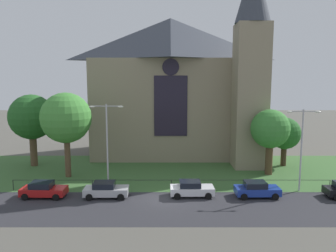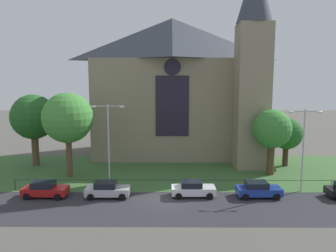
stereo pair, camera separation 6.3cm
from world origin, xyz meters
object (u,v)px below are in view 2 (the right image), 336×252
at_px(streetlamp_far, 304,140).
at_px(parked_car_white, 193,189).
at_px(parked_car_blue, 258,189).
at_px(tree_left_near, 68,118).
at_px(streetlamp_near, 108,137).
at_px(church_building, 177,86).
at_px(tree_right_far, 286,134).
at_px(tree_right_near, 272,130).
at_px(parked_car_red, 45,189).
at_px(parked_car_silver, 107,190).
at_px(tree_left_far, 34,117).

bearing_deg(streetlamp_far, parked_car_white, -172.10).
bearing_deg(parked_car_blue, tree_left_near, 160.37).
distance_m(streetlamp_near, parked_car_white, 9.74).
relative_size(church_building, parked_car_blue, 6.14).
bearing_deg(tree_left_near, tree_right_far, 10.65).
relative_size(tree_right_far, parked_car_white, 1.49).
distance_m(tree_right_near, streetlamp_far, 6.16).
bearing_deg(tree_right_far, tree_right_near, -128.07).
xyz_separation_m(tree_right_near, streetlamp_far, (1.33, -6.01, -0.10)).
relative_size(streetlamp_far, parked_car_red, 1.96).
bearing_deg(parked_car_silver, streetlamp_far, 4.17).
distance_m(tree_left_far, streetlamp_near, 15.25).
distance_m(tree_left_near, parked_car_white, 16.49).
distance_m(church_building, streetlamp_far, 21.42).
relative_size(tree_left_far, parked_car_red, 2.19).
distance_m(tree_left_near, streetlamp_far, 25.45).
distance_m(tree_left_near, streetlamp_near, 7.57).
bearing_deg(tree_left_far, tree_left_near, -40.08).
xyz_separation_m(church_building, parked_car_blue, (7.41, -18.61, -9.53)).
bearing_deg(parked_car_blue, parked_car_white, 177.20).
height_order(tree_right_far, tree_left_far, tree_left_far).
relative_size(parked_car_silver, parked_car_blue, 1.00).
height_order(tree_right_far, streetlamp_far, streetlamp_far).
bearing_deg(parked_car_red, streetlamp_far, 5.79).
bearing_deg(streetlamp_far, tree_left_far, 162.04).
distance_m(streetlamp_far, parked_car_white, 12.03).
xyz_separation_m(parked_car_red, parked_car_silver, (6.00, -0.02, 0.00)).
bearing_deg(streetlamp_far, tree_left_near, 168.66).
distance_m(tree_left_near, parked_car_blue, 22.08).
height_order(tree_right_far, parked_car_blue, tree_right_far).
distance_m(tree_right_far, parked_car_blue, 13.89).
bearing_deg(parked_car_silver, parked_car_red, 178.67).
relative_size(tree_left_near, parked_car_white, 2.30).
bearing_deg(parked_car_red, tree_right_far, 25.30).
relative_size(tree_left_far, parked_car_white, 2.20).
bearing_deg(tree_right_near, streetlamp_near, -161.57).
bearing_deg(streetlamp_far, parked_car_blue, -160.35).
xyz_separation_m(tree_right_near, streetlamp_near, (-18.03, -6.01, 0.18)).
bearing_deg(tree_left_near, parked_car_blue, -18.41).
distance_m(church_building, streetlamp_near, 18.96).
bearing_deg(streetlamp_far, parked_car_red, -175.95).
distance_m(streetlamp_far, parked_car_silver, 19.88).
height_order(tree_right_near, streetlamp_far, streetlamp_far).
height_order(tree_right_far, tree_left_near, tree_left_near).
height_order(parked_car_red, parked_car_white, same).
bearing_deg(tree_left_far, church_building, 20.29).
xyz_separation_m(parked_car_silver, parked_car_white, (8.24, 0.28, 0.00)).
bearing_deg(parked_car_white, tree_left_near, 153.54).
bearing_deg(streetlamp_near, parked_car_blue, -6.66).
distance_m(tree_left_near, tree_right_near, 23.64).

